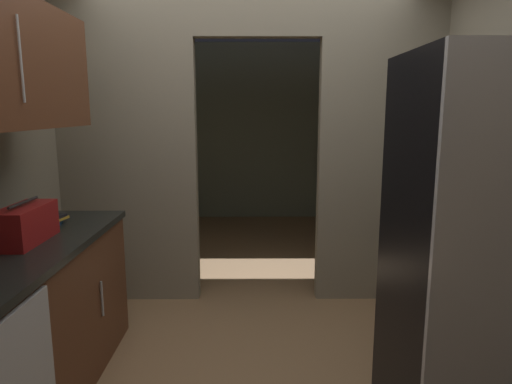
% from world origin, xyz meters
% --- Properties ---
extents(ground, '(20.00, 20.00, 0.00)m').
position_xyz_m(ground, '(0.00, 0.00, 0.00)').
color(ground, '#93704C').
extents(kitchen_partition, '(3.09, 0.12, 2.55)m').
position_xyz_m(kitchen_partition, '(-0.03, 1.26, 1.35)').
color(kitchen_partition, gray).
rests_on(kitchen_partition, ground).
extents(adjoining_room_shell, '(3.09, 3.07, 2.55)m').
position_xyz_m(adjoining_room_shell, '(0.00, 3.28, 1.28)').
color(adjoining_room_shell, gray).
rests_on(adjoining_room_shell, ground).
extents(refrigerator, '(0.80, 0.76, 1.85)m').
position_xyz_m(refrigerator, '(1.13, -0.38, 0.92)').
color(refrigerator, black).
rests_on(refrigerator, ground).
extents(lower_cabinet_run, '(0.67, 1.93, 0.89)m').
position_xyz_m(lower_cabinet_run, '(-1.21, -0.28, 0.45)').
color(lower_cabinet_run, brown).
rests_on(lower_cabinet_run, ground).
extents(boombox, '(0.19, 0.42, 0.23)m').
position_xyz_m(boombox, '(-1.18, -0.09, 0.99)').
color(boombox, maroon).
rests_on(boombox, lower_cabinet_run).
extents(book_stack, '(0.15, 0.18, 0.06)m').
position_xyz_m(book_stack, '(-1.21, 0.29, 0.92)').
color(book_stack, '#2D609E').
rests_on(book_stack, lower_cabinet_run).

